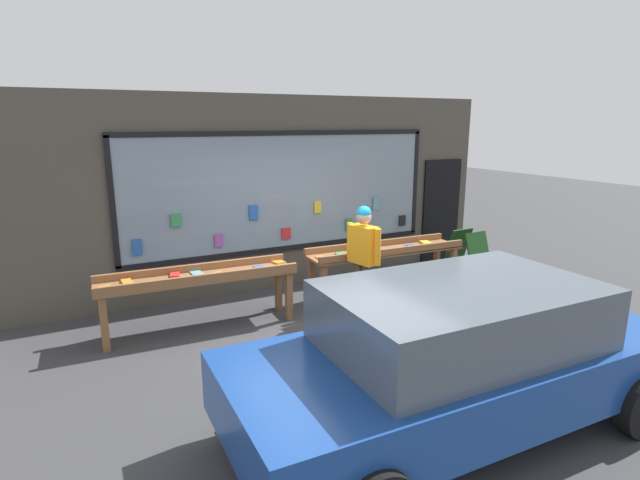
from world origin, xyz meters
TOP-DOWN VIEW (x-y plane):
  - ground_plane at (0.00, 0.00)m, footprint 40.00×40.00m
  - shopfront_facade at (0.06, 2.39)m, footprint 8.73×0.29m
  - display_table_left at (-1.55, 1.10)m, footprint 2.70×0.72m
  - display_table_right at (1.55, 1.09)m, footprint 2.70×0.73m
  - person_browsing at (0.76, 0.53)m, footprint 0.32×0.64m
  - small_dog at (0.33, 0.39)m, footprint 0.22×0.59m
  - sandwich_board_sign at (3.60, 1.33)m, footprint 0.57×0.87m
  - parked_car at (0.02, -2.29)m, footprint 4.39×1.99m

SIDE VIEW (x-z plane):
  - ground_plane at x=0.00m, z-range 0.00..0.00m
  - small_dog at x=0.33m, z-range 0.06..0.44m
  - sandwich_board_sign at x=3.60m, z-range 0.02..0.85m
  - display_table_left at x=-1.55m, z-range 0.26..1.13m
  - display_table_right at x=1.55m, z-range 0.27..1.14m
  - parked_car at x=0.02m, z-range 0.04..1.45m
  - person_browsing at x=0.76m, z-range 0.14..1.79m
  - shopfront_facade at x=0.06m, z-range -0.01..3.27m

